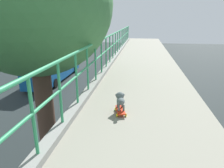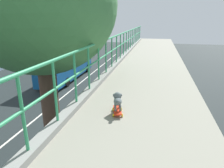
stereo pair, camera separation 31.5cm
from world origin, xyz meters
name	(u,v)px [view 1 (the left image)]	position (x,y,z in m)	size (l,w,h in m)	color
city_bus	(54,63)	(-8.87, 20.87, 1.95)	(2.70, 10.12, 3.47)	#114B88
roadside_tree_mid	(34,8)	(-2.02, 5.19, 7.03)	(4.39, 4.39, 9.11)	brown
toy_skateboard	(120,110)	(0.64, 3.14, 5.09)	(0.26, 0.43, 0.08)	red
small_dog	(120,99)	(0.63, 3.21, 5.30)	(0.22, 0.36, 0.30)	slate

